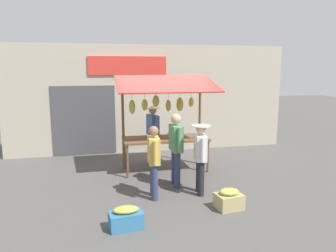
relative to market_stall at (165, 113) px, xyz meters
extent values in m
plane|color=#514F4C|center=(0.00, 0.04, -1.54)|extent=(40.00, 40.00, 0.00)
cube|color=#B2A893|center=(0.00, -2.16, 0.16)|extent=(9.00, 0.25, 3.40)
cube|color=red|center=(0.74, -2.02, 1.21)|extent=(2.40, 0.06, 0.56)
cube|color=#47474C|center=(2.11, -2.03, -0.44)|extent=(1.90, 0.04, 2.10)
cube|color=brown|center=(0.00, 0.04, -0.69)|extent=(2.20, 0.90, 0.05)
cylinder|color=brown|center=(1.04, 0.43, -1.13)|extent=(0.06, 0.06, 0.83)
cylinder|color=brown|center=(-1.04, 0.43, -1.13)|extent=(0.06, 0.06, 0.83)
cylinder|color=brown|center=(1.04, -0.35, -1.13)|extent=(0.06, 0.06, 0.83)
cylinder|color=brown|center=(-1.04, -0.35, -1.13)|extent=(0.06, 0.06, 0.83)
cylinder|color=brown|center=(1.06, -0.36, -0.37)|extent=(0.07, 0.07, 2.35)
cylinder|color=brown|center=(-1.06, -0.36, -0.37)|extent=(0.07, 0.07, 2.35)
cylinder|color=brown|center=(0.00, -0.36, 0.61)|extent=(2.12, 0.06, 0.06)
cube|color=#B72D28|center=(0.00, 0.19, 0.76)|extent=(2.50, 1.46, 0.39)
cylinder|color=brown|center=(-0.81, -0.38, 0.47)|extent=(0.01, 0.01, 0.26)
ellipsoid|color=yellow|center=(-0.81, -0.38, 0.21)|extent=(0.19, 0.18, 0.26)
cylinder|color=brown|center=(-0.47, -0.31, 0.48)|extent=(0.01, 0.01, 0.25)
ellipsoid|color=gold|center=(-0.47, -0.31, 0.17)|extent=(0.22, 0.19, 0.37)
cylinder|color=brown|center=(-0.16, -0.33, 0.45)|extent=(0.01, 0.01, 0.31)
ellipsoid|color=gold|center=(-0.16, -0.33, 0.14)|extent=(0.20, 0.20, 0.32)
cylinder|color=brown|center=(0.18, -0.35, 0.52)|extent=(0.01, 0.01, 0.18)
ellipsoid|color=#B2CC4C|center=(0.18, -0.35, 0.27)|extent=(0.24, 0.22, 0.31)
cylinder|color=brown|center=(0.48, -0.37, 0.47)|extent=(0.01, 0.01, 0.28)
ellipsoid|color=#B2CC4C|center=(0.48, -0.37, 0.17)|extent=(0.21, 0.24, 0.30)
cylinder|color=brown|center=(0.81, -0.35, 0.46)|extent=(0.01, 0.01, 0.29)
ellipsoid|color=#B2CC4C|center=(0.81, -0.35, 0.13)|extent=(0.23, 0.22, 0.38)
sphere|color=#729E4C|center=(-0.13, 0.14, -0.56)|extent=(0.20, 0.20, 0.20)
ellipsoid|color=orange|center=(-0.82, 0.29, -0.59)|extent=(0.18, 0.24, 0.14)
ellipsoid|color=gold|center=(0.33, 0.29, -0.61)|extent=(0.16, 0.21, 0.10)
cylinder|color=#726656|center=(0.23, -0.84, -1.14)|extent=(0.14, 0.14, 0.81)
cylinder|color=#726656|center=(0.18, -0.58, -1.14)|extent=(0.14, 0.14, 0.81)
cube|color=#476B9E|center=(0.20, -0.71, -0.45)|extent=(0.31, 0.52, 0.57)
cylinder|color=#476B9E|center=(0.26, -1.01, -0.43)|extent=(0.09, 0.09, 0.53)
cylinder|color=#476B9E|center=(0.15, -0.41, -0.43)|extent=(0.09, 0.09, 0.53)
sphere|color=#A87A5B|center=(0.20, -0.71, -0.02)|extent=(0.22, 0.22, 0.22)
cylinder|color=beige|center=(0.20, -0.71, 0.04)|extent=(0.42, 0.42, 0.02)
cylinder|color=#232328|center=(-0.36, 1.90, -1.16)|extent=(0.14, 0.14, 0.76)
cylinder|color=#232328|center=(-0.40, 1.65, -1.16)|extent=(0.14, 0.14, 0.76)
cube|color=silver|center=(-0.38, 1.77, -0.52)|extent=(0.29, 0.49, 0.54)
cylinder|color=silver|center=(-0.34, 2.06, -0.50)|extent=(0.09, 0.09, 0.49)
cylinder|color=silver|center=(-0.43, 1.49, -0.50)|extent=(0.09, 0.09, 0.49)
sphere|color=tan|center=(-0.38, 1.77, -0.12)|extent=(0.21, 0.21, 0.21)
cylinder|color=beige|center=(-0.38, 1.77, -0.05)|extent=(0.40, 0.40, 0.02)
cylinder|color=navy|center=(0.63, 1.91, -1.17)|extent=(0.14, 0.14, 0.76)
cylinder|color=navy|center=(0.62, 1.66, -1.17)|extent=(0.14, 0.14, 0.76)
cube|color=gold|center=(0.62, 1.79, -0.52)|extent=(0.25, 0.47, 0.54)
cylinder|color=gold|center=(0.64, 2.08, -0.50)|extent=(0.09, 0.09, 0.49)
cylinder|color=gold|center=(0.61, 1.50, -0.50)|extent=(0.09, 0.09, 0.49)
sphere|color=#8C664C|center=(0.62, 1.79, -0.12)|extent=(0.21, 0.21, 0.21)
cylinder|color=navy|center=(0.01, 1.34, -1.13)|extent=(0.14, 0.14, 0.83)
cylinder|color=navy|center=(0.01, 1.06, -1.13)|extent=(0.14, 0.14, 0.83)
cube|color=#518C5B|center=(0.01, 1.20, -0.42)|extent=(0.23, 0.51, 0.59)
cylinder|color=#518C5B|center=(0.01, 1.51, -0.39)|extent=(0.09, 0.09, 0.54)
cylinder|color=#518C5B|center=(0.01, 0.89, -0.39)|extent=(0.09, 0.09, 0.54)
sphere|color=tan|center=(0.01, 1.20, 0.02)|extent=(0.23, 0.23, 0.23)
cube|color=tan|center=(-0.69, 2.62, -1.40)|extent=(0.55, 0.46, 0.29)
ellipsoid|color=#B2CC4C|center=(-0.69, 2.62, -1.20)|extent=(0.38, 0.30, 0.12)
cube|color=teal|center=(1.32, 2.98, -1.40)|extent=(0.60, 0.40, 0.29)
ellipsoid|color=gold|center=(1.32, 2.98, -1.21)|extent=(0.43, 0.25, 0.12)
camera|label=1|loc=(1.74, 8.13, 1.15)|focal=34.73mm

